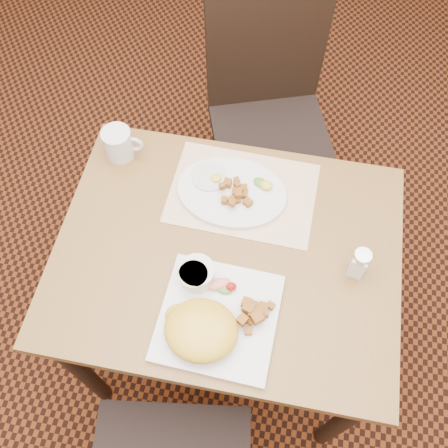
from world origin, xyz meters
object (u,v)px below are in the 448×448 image
(chair_far, at_px, (269,107))
(salt_shaker, at_px, (359,263))
(plate_square, at_px, (218,318))
(coffee_mug, at_px, (119,144))
(table, at_px, (227,268))
(plate_oval, at_px, (232,192))

(chair_far, height_order, salt_shaker, chair_far)
(plate_square, xyz_separation_m, coffee_mug, (-0.37, 0.44, 0.04))
(table, xyz_separation_m, plate_square, (0.01, -0.19, 0.12))
(plate_square, bearing_deg, salt_shaker, 30.67)
(plate_oval, xyz_separation_m, salt_shaker, (0.35, -0.17, 0.04))
(plate_oval, bearing_deg, chair_far, 85.36)
(plate_square, bearing_deg, table, 94.11)
(salt_shaker, height_order, coffee_mug, salt_shaker)
(table, bearing_deg, plate_square, -85.89)
(coffee_mug, bearing_deg, table, -34.98)
(chair_far, relative_size, coffee_mug, 8.50)
(salt_shaker, xyz_separation_m, coffee_mug, (-0.69, 0.25, -0.00))
(chair_far, bearing_deg, plate_oval, 65.92)
(plate_oval, bearing_deg, coffee_mug, 166.98)
(chair_far, relative_size, plate_oval, 3.19)
(salt_shaker, bearing_deg, chair_far, 113.60)
(chair_far, xyz_separation_m, plate_oval, (-0.04, -0.53, 0.22))
(table, height_order, plate_oval, plate_oval)
(table, bearing_deg, plate_oval, 96.55)
(chair_far, bearing_deg, salt_shaker, 94.16)
(table, xyz_separation_m, plate_oval, (-0.02, 0.17, 0.12))
(coffee_mug, bearing_deg, salt_shaker, -19.88)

